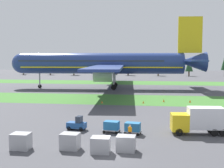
{
  "coord_description": "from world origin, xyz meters",
  "views": [
    {
      "loc": [
        4.51,
        -30.27,
        10.09
      ],
      "look_at": [
        -4.84,
        36.79,
        4.0
      ],
      "focal_mm": 47.8,
      "sensor_mm": 36.0,
      "label": 1
    }
  ],
  "objects": [
    {
      "name": "taxiway_marker_1",
      "position": [
        -6.66,
        33.8,
        0.28
      ],
      "size": [
        0.44,
        0.44,
        0.56
      ],
      "primitive_type": "cone",
      "color": "orange",
      "rests_on": "ground"
    },
    {
      "name": "uld_container_1",
      "position": [
        -9.83,
        0.05,
        0.89
      ],
      "size": [
        2.03,
        1.63,
        1.79
      ],
      "primitive_type": "cube",
      "rotation": [
        0.0,
        0.0,
        -0.02
      ],
      "color": "#A3A3A8",
      "rests_on": "ground"
    },
    {
      "name": "grass_strip_far",
      "position": [
        0.0,
        87.94,
        0.0
      ],
      "size": [
        320.0,
        17.77,
        0.01
      ],
      "primitive_type": "cube",
      "color": "#3D752D",
      "rests_on": "ground"
    },
    {
      "name": "ground_crew_marshaller",
      "position": [
        1.7,
        6.06,
        0.95
      ],
      "size": [
        0.51,
        0.36,
        1.74
      ],
      "rotation": [
        0.0,
        0.0,
        5.81
      ],
      "color": "black",
      "rests_on": "ground"
    },
    {
      "name": "taxiway_marker_0",
      "position": [
        6.91,
        37.56,
        0.32
      ],
      "size": [
        0.44,
        0.44,
        0.64
      ],
      "primitive_type": "cone",
      "color": "orange",
      "rests_on": "ground"
    },
    {
      "name": "airliner",
      "position": [
        -10.27,
        64.32,
        8.15
      ],
      "size": [
        62.33,
        76.84,
        22.73
      ],
      "rotation": [
        0.0,
        0.0,
        1.65
      ],
      "color": "navy",
      "rests_on": "ground"
    },
    {
      "name": "uld_container_0",
      "position": [
        -4.49,
        0.83,
        0.89
      ],
      "size": [
        2.12,
        1.75,
        1.77
      ],
      "primitive_type": "cube",
      "rotation": [
        0.0,
        0.0,
        -0.08
      ],
      "color": "#A3A3A8",
      "rests_on": "ground"
    },
    {
      "name": "cargo_dolly_lead",
      "position": [
        -0.97,
        8.6,
        0.92
      ],
      "size": [
        2.41,
        1.83,
        1.55
      ],
      "rotation": [
        0.0,
        0.0,
        1.41
      ],
      "color": "#A3A3A8",
      "rests_on": "ground"
    },
    {
      "name": "uld_container_2",
      "position": [
        -0.94,
        0.06,
        0.85
      ],
      "size": [
        2.03,
        1.63,
        1.7
      ],
      "primitive_type": "cube",
      "rotation": [
        0.0,
        0.0,
        0.02
      ],
      "color": "#A3A3A8",
      "rests_on": "ground"
    },
    {
      "name": "taxiway_marker_3",
      "position": [
        2.41,
        34.85,
        0.26
      ],
      "size": [
        0.44,
        0.44,
        0.52
      ],
      "primitive_type": "cone",
      "color": "orange",
      "rests_on": "ground"
    },
    {
      "name": "distant_tree_line",
      "position": [
        6.33,
        134.06,
        6.68
      ],
      "size": [
        182.11,
        9.13,
        12.25
      ],
      "color": "#4C3823",
      "rests_on": "ground"
    },
    {
      "name": "baggage_tug",
      "position": [
        -5.93,
        9.4,
        0.81
      ],
      "size": [
        2.77,
        1.69,
        1.97
      ],
      "rotation": [
        0.0,
        0.0,
        1.41
      ],
      "color": "#1E4C8E",
      "rests_on": "ground"
    },
    {
      "name": "grass_strip_near",
      "position": [
        0.0,
        40.41,
        0.0
      ],
      "size": [
        320.0,
        17.77,
        0.01
      ],
      "primitive_type": "cube",
      "color": "#3D752D",
      "rests_on": "ground"
    },
    {
      "name": "uld_container_3",
      "position": [
        1.68,
        0.98,
        0.84
      ],
      "size": [
        2.08,
        1.7,
        1.69
      ],
      "primitive_type": "cube",
      "rotation": [
        0.0,
        0.0,
        -0.05
      ],
      "color": "#A3A3A8",
      "rests_on": "ground"
    },
    {
      "name": "catering_truck",
      "position": [
        10.43,
        9.4,
        1.95
      ],
      "size": [
        7.13,
        2.89,
        3.58
      ],
      "rotation": [
        0.0,
        0.0,
        1.66
      ],
      "color": "yellow",
      "rests_on": "ground"
    },
    {
      "name": "cargo_dolly_second",
      "position": [
        1.89,
        8.14,
        0.92
      ],
      "size": [
        2.41,
        1.83,
        1.55
      ],
      "rotation": [
        0.0,
        0.0,
        1.41
      ],
      "color": "#A3A3A8",
      "rests_on": "ground"
    },
    {
      "name": "taxiway_marker_2",
      "position": [
        12.7,
        37.53,
        0.33
      ],
      "size": [
        0.44,
        0.44,
        0.67
      ],
      "primitive_type": "cone",
      "color": "orange",
      "rests_on": "ground"
    },
    {
      "name": "ground_plane",
      "position": [
        0.0,
        0.0,
        0.0
      ],
      "size": [
        400.0,
        400.0,
        0.0
      ],
      "primitive_type": "plane",
      "color": "#47474C"
    }
  ]
}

